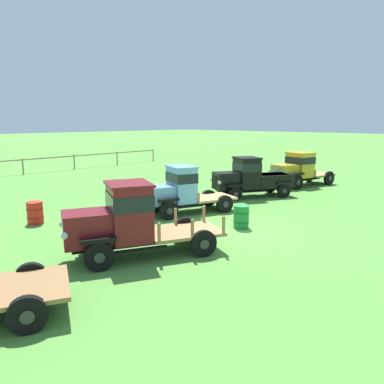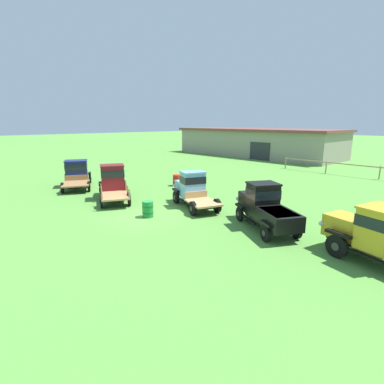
{
  "view_description": "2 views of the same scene",
  "coord_description": "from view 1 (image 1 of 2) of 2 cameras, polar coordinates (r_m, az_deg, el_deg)",
  "views": [
    {
      "loc": [
        -11.36,
        -8.41,
        4.17
      ],
      "look_at": [
        0.72,
        2.98,
        1.0
      ],
      "focal_mm": 35.0,
      "sensor_mm": 36.0,
      "label": 1
    },
    {
      "loc": [
        13.64,
        -9.0,
        5.14
      ],
      "look_at": [
        0.72,
        2.98,
        1.0
      ],
      "focal_mm": 28.0,
      "sensor_mm": 36.0,
      "label": 2
    }
  ],
  "objects": [
    {
      "name": "vintage_truck_second_in_line",
      "position": [
        11.6,
        -10.15,
        -4.09
      ],
      "size": [
        5.12,
        3.52,
        2.34
      ],
      "color": "black",
      "rests_on": "ground"
    },
    {
      "name": "vintage_truck_far_side",
      "position": [
        20.9,
        9.03,
        2.22
      ],
      "size": [
        4.61,
        3.37,
        2.22
      ],
      "color": "black",
      "rests_on": "ground"
    },
    {
      "name": "oil_drum_near_fence",
      "position": [
        14.89,
        7.51,
        -3.75
      ],
      "size": [
        0.63,
        0.63,
        0.9
      ],
      "color": "#1E7F33",
      "rests_on": "ground"
    },
    {
      "name": "oil_drum_beside_row",
      "position": [
        16.65,
        -22.8,
        -2.93
      ],
      "size": [
        0.66,
        0.66,
        0.91
      ],
      "color": "red",
      "rests_on": "ground"
    },
    {
      "name": "ground_plane",
      "position": [
        14.74,
        6.56,
        -5.7
      ],
      "size": [
        240.0,
        240.0,
        0.0
      ],
      "primitive_type": "plane",
      "color": "#518E38"
    },
    {
      "name": "paddock_fence",
      "position": [
        34.52,
        -17.58,
        4.93
      ],
      "size": [
        18.44,
        0.58,
        1.25
      ],
      "color": "#997F60",
      "rests_on": "ground"
    },
    {
      "name": "vintage_truck_back_of_row",
      "position": [
        24.97,
        15.83,
        3.48
      ],
      "size": [
        5.02,
        2.71,
        2.19
      ],
      "color": "black",
      "rests_on": "ground"
    },
    {
      "name": "vintage_truck_midrow_center",
      "position": [
        16.85,
        -1.98,
        0.27
      ],
      "size": [
        4.68,
        2.91,
        2.19
      ],
      "color": "black",
      "rests_on": "ground"
    }
  ]
}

